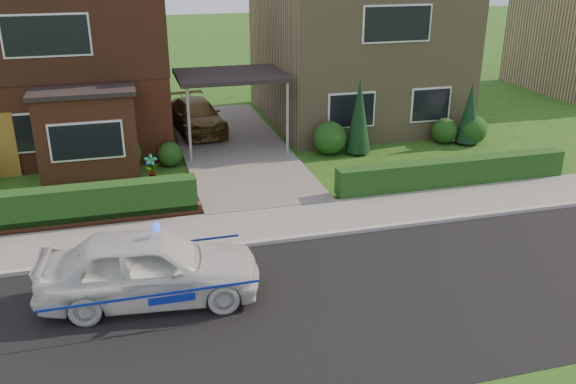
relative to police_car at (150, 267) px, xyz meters
name	(u,v)px	position (x,y,z in m)	size (l,w,h in m)	color
ground	(331,305)	(3.56, -1.20, -0.77)	(120.00, 120.00, 0.00)	#1B4E14
road	(331,305)	(3.56, -1.20, -0.77)	(60.00, 6.00, 0.02)	black
kerb	(291,239)	(3.56, 1.85, -0.71)	(60.00, 0.16, 0.12)	#9E9993
sidewalk	(281,223)	(3.56, 2.90, -0.72)	(60.00, 2.00, 0.10)	slate
driveway	(233,147)	(3.56, 9.80, -0.71)	(3.80, 12.00, 0.12)	#666059
house_left	(59,38)	(-2.23, 12.70, 3.04)	(7.50, 9.53, 7.25)	brown
house_right	(355,31)	(9.36, 12.79, 2.89)	(7.50, 8.06, 7.25)	#8E7D57
carport_link	(231,77)	(3.56, 9.75, 1.89)	(3.80, 3.00, 2.77)	black
dwarf_wall	(54,224)	(-2.24, 4.10, -0.59)	(7.70, 0.25, 0.36)	brown
hedge_left	(56,228)	(-2.24, 4.25, -0.77)	(7.50, 0.55, 0.90)	black
hedge_right	(451,187)	(9.36, 4.15, -0.77)	(7.50, 0.55, 0.80)	black
shrub_left_mid	(120,154)	(-0.44, 8.10, -0.11)	(1.32, 1.32, 1.32)	black
shrub_left_near	(170,154)	(1.16, 8.40, -0.35)	(0.84, 0.84, 0.84)	black
shrub_right_near	(330,138)	(6.76, 8.20, -0.17)	(1.20, 1.20, 1.20)	black
shrub_right_mid	(444,131)	(11.36, 8.30, -0.29)	(0.96, 0.96, 0.96)	black
shrub_right_far	(473,129)	(12.36, 8.00, -0.23)	(1.08, 1.08, 1.08)	black
conifer_a	(359,118)	(7.76, 8.00, 0.53)	(0.90, 0.90, 2.60)	black
conifer_b	(469,115)	(12.16, 8.00, 0.33)	(0.90, 0.90, 2.20)	black
police_car	(150,267)	(0.00, 0.00, 0.00)	(4.15, 4.69, 1.70)	silver
driveway_car	(197,116)	(2.56, 12.06, -0.05)	(1.69, 4.15, 1.20)	brown
potted_plant_a	(151,168)	(0.46, 7.25, -0.36)	(0.43, 0.29, 0.81)	gray
potted_plant_b	(107,166)	(-0.90, 7.80, -0.36)	(0.45, 0.36, 0.81)	gray
potted_plant_c	(96,168)	(-1.23, 7.80, -0.39)	(0.42, 0.42, 0.75)	gray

